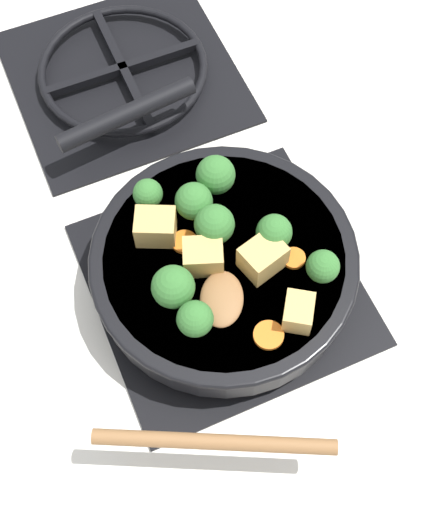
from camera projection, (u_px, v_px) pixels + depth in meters
ground_plane at (224, 284)px, 0.88m from camera, size 2.40×2.40×0.00m
front_burner_grate at (224, 280)px, 0.87m from camera, size 0.31×0.31×0.03m
rear_burner_grate at (124, 72)px, 1.02m from camera, size 0.31×0.31×0.03m
skillet_pan at (223, 262)px, 0.83m from camera, size 0.31×0.42×0.05m
wooden_spoon at (218, 378)px, 0.74m from camera, size 0.23×0.24×0.02m
tofu_cube_center_large at (263, 257)px, 0.79m from camera, size 0.05×0.05×0.04m
tofu_cube_near_handle at (156, 227)px, 0.81m from camera, size 0.06×0.05×0.04m
tofu_cube_east_chunk at (298, 312)px, 0.76m from camera, size 0.05×0.05×0.03m
tofu_cube_west_chunk at (202, 254)px, 0.79m from camera, size 0.05×0.05×0.04m
broccoli_floret_near_spoon at (195, 319)px, 0.75m from camera, size 0.04×0.04×0.05m
broccoli_floret_center_top at (173, 287)px, 0.76m from camera, size 0.05×0.05×0.05m
broccoli_floret_east_rim at (194, 201)px, 0.81m from camera, size 0.04×0.04×0.05m
broccoli_floret_west_rim at (323, 267)px, 0.77m from camera, size 0.04×0.04×0.04m
broccoli_floret_north_edge at (274, 232)px, 0.79m from camera, size 0.04×0.04×0.05m
broccoli_floret_south_cluster at (218, 223)px, 0.80m from camera, size 0.05×0.05×0.05m
broccoli_floret_mid_floret at (216, 175)px, 0.83m from camera, size 0.05×0.05×0.05m
broccoli_floret_small_inner at (148, 194)px, 0.82m from camera, size 0.03×0.03×0.04m
carrot_slice_orange_thin at (184, 242)px, 0.82m from camera, size 0.03×0.03×0.01m
carrot_slice_near_center at (269, 335)px, 0.76m from camera, size 0.03×0.03×0.01m
carrot_slice_edge_slice at (294, 258)px, 0.81m from camera, size 0.03×0.03×0.01m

